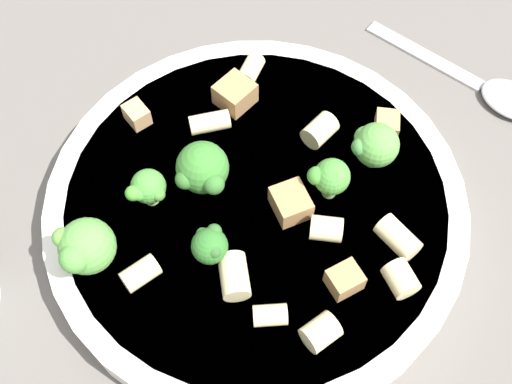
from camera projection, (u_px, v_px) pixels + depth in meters
The scene contains 24 objects.
ground_plane at pixel (256, 219), 0.46m from camera, with size 2.00×2.00×0.00m, color #5B5651.
pasta_bowl at pixel (256, 208), 0.44m from camera, with size 0.29×0.29×0.03m.
broccoli_floret_0 at pixel (374, 145), 0.43m from camera, with size 0.03×0.03×0.04m.
broccoli_floret_1 at pixel (202, 169), 0.42m from camera, with size 0.04×0.04×0.04m.
broccoli_floret_2 at pixel (85, 247), 0.39m from camera, with size 0.04×0.04×0.04m.
broccoli_floret_3 at pixel (330, 179), 0.41m from camera, with size 0.03×0.03×0.03m.
broccoli_floret_4 at pixel (210, 246), 0.39m from camera, with size 0.02×0.02×0.03m.
broccoli_floret_5 at pixel (148, 187), 0.42m from camera, with size 0.02×0.03×0.03m.
rigatoni_0 at pixel (251, 70), 0.48m from camera, with size 0.01×0.01×0.02m, color beige.
rigatoni_1 at pixel (401, 279), 0.39m from camera, with size 0.02×0.02×0.02m, color beige.
rigatoni_2 at pixel (234, 276), 0.39m from camera, with size 0.02×0.02×0.03m, color beige.
rigatoni_3 at pixel (398, 238), 0.41m from camera, with size 0.02×0.02×0.03m, color beige.
rigatoni_4 at pixel (321, 332), 0.38m from camera, with size 0.02×0.02×0.02m, color beige.
rigatoni_5 at pixel (210, 122), 0.45m from camera, with size 0.01×0.01×0.03m, color beige.
rigatoni_6 at pixel (140, 273), 0.40m from camera, with size 0.01×0.01×0.02m, color beige.
rigatoni_7 at pixel (275, 315), 0.38m from camera, with size 0.01×0.01×0.02m, color beige.
rigatoni_8 at pixel (320, 130), 0.45m from camera, with size 0.02×0.02×0.02m, color beige.
rigatoni_9 at pixel (326, 229), 0.41m from camera, with size 0.02×0.02×0.02m, color beige.
chicken_chunk_0 at pixel (235, 94), 0.46m from camera, with size 0.02×0.02×0.02m, color #A87A4C.
chicken_chunk_1 at pixel (345, 280), 0.39m from camera, with size 0.02×0.02×0.02m, color #A87A4C.
chicken_chunk_2 at pixel (137, 115), 0.46m from camera, with size 0.02×0.01×0.01m, color tan.
chicken_chunk_3 at pixel (387, 124), 0.45m from camera, with size 0.02×0.02×0.01m, color tan.
chicken_chunk_4 at pixel (291, 203), 0.42m from camera, with size 0.02×0.02×0.02m, color #A87A4C.
spoon at pixel (488, 87), 0.51m from camera, with size 0.13×0.13×0.01m.
Camera 1 is at (-0.21, 0.02, 0.41)m, focal length 45.00 mm.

